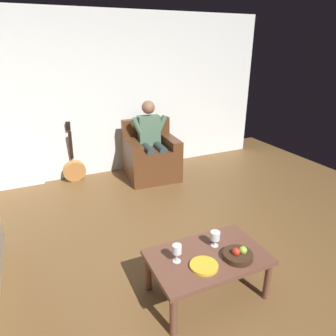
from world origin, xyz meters
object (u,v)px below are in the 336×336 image
object	(u,v)px
guitar	(74,169)
decorative_dish	(204,266)
armchair	(151,158)
wine_glass_near	(215,236)
coffee_table	(208,261)
fruit_bowl	(238,255)
wine_glass_far	(177,250)
person_seated	(151,138)

from	to	relation	value
guitar	decorative_dish	world-z (taller)	guitar
armchair	wine_glass_near	size ratio (longest dim) A/B	6.55
coffee_table	fruit_bowl	xyz separation A→B (m)	(-0.21, 0.14, 0.09)
wine_glass_near	wine_glass_far	bearing A→B (deg)	6.71
armchair	wine_glass_far	xyz separation A→B (m)	(0.85, 2.62, 0.18)
wine_glass_near	fruit_bowl	xyz separation A→B (m)	(-0.08, 0.23, -0.07)
guitar	wine_glass_near	bearing A→B (deg)	104.55
wine_glass_far	fruit_bowl	bearing A→B (deg)	159.44
coffee_table	wine_glass_far	xyz separation A→B (m)	(0.28, -0.05, 0.17)
decorative_dish	person_seated	bearing A→B (deg)	-103.82
armchair	guitar	xyz separation A→B (m)	(1.21, -0.39, -0.13)
wine_glass_far	coffee_table	bearing A→B (deg)	170.83
armchair	person_seated	distance (m)	0.35
person_seated	wine_glass_near	size ratio (longest dim) A/B	8.78
guitar	decorative_dish	bearing A→B (deg)	99.49
decorative_dish	wine_glass_near	bearing A→B (deg)	-139.15
wine_glass_near	armchair	bearing A→B (deg)	-99.70
wine_glass_near	wine_glass_far	xyz separation A→B (m)	(0.41, 0.05, 0.01)
wine_glass_far	decorative_dish	world-z (taller)	wine_glass_far
wine_glass_near	decorative_dish	distance (m)	0.33
guitar	armchair	bearing A→B (deg)	162.09
armchair	decorative_dish	distance (m)	2.86
person_seated	decorative_dish	distance (m)	2.84
coffee_table	guitar	world-z (taller)	guitar
armchair	wine_glass_far	size ratio (longest dim) A/B	5.88
person_seated	guitar	world-z (taller)	person_seated
wine_glass_near	decorative_dish	xyz separation A→B (m)	(0.24, 0.21, -0.09)
coffee_table	wine_glass_far	world-z (taller)	wine_glass_far
wine_glass_far	fruit_bowl	world-z (taller)	wine_glass_far
fruit_bowl	armchair	bearing A→B (deg)	-97.23
armchair	coffee_table	xyz separation A→B (m)	(0.57, 2.66, 0.01)
person_seated	wine_glass_far	size ratio (longest dim) A/B	7.89
fruit_bowl	decorative_dish	distance (m)	0.32
fruit_bowl	person_seated	bearing A→B (deg)	-97.26
armchair	fruit_bowl	world-z (taller)	armchair
armchair	guitar	size ratio (longest dim) A/B	0.97
fruit_bowl	wine_glass_near	bearing A→B (deg)	-70.20
coffee_table	wine_glass_near	bearing A→B (deg)	-143.92
guitar	decorative_dish	xyz separation A→B (m)	(-0.53, 3.16, 0.21)
person_seated	guitar	size ratio (longest dim) A/B	1.30
guitar	fruit_bowl	bearing A→B (deg)	104.94
person_seated	fruit_bowl	xyz separation A→B (m)	(0.35, 2.77, -0.25)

